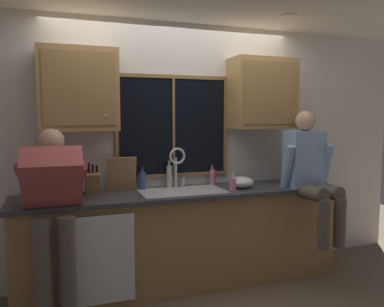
{
  "coord_description": "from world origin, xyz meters",
  "views": [
    {
      "loc": [
        -1.13,
        -3.71,
        1.63
      ],
      "look_at": [
        0.08,
        -0.3,
        1.28
      ],
      "focal_mm": 35.94,
      "sensor_mm": 36.0,
      "label": 1
    }
  ],
  "objects": [
    {
      "name": "back_wall",
      "position": [
        0.0,
        0.06,
        1.27
      ],
      "size": [
        5.45,
        0.12,
        2.55
      ],
      "primitive_type": "cube",
      "color": "silver",
      "rests_on": "floor"
    },
    {
      "name": "cutting_board",
      "position": [
        -0.56,
        -0.08,
        1.08
      ],
      "size": [
        0.28,
        0.09,
        0.33
      ],
      "primitive_type": "cube",
      "rotation": [
        0.21,
        0.0,
        0.0
      ],
      "color": "#997047",
      "rests_on": "countertop"
    },
    {
      "name": "window_mullion_center",
      "position": [
        -0.02,
        -0.02,
        1.52
      ],
      "size": [
        0.02,
        0.02,
        0.95
      ],
      "primitive_type": "cube",
      "color": "olive"
    },
    {
      "name": "ceiling_downlight_right",
      "position": [
        0.91,
        -0.6,
        2.54
      ],
      "size": [
        0.14,
        0.14,
        0.01
      ],
      "primitive_type": "cylinder",
      "color": "#FFEAB2"
    },
    {
      "name": "window_glass",
      "position": [
        -0.02,
        -0.01,
        1.52
      ],
      "size": [
        1.1,
        0.02,
        0.95
      ],
      "primitive_type": "cube",
      "color": "black"
    },
    {
      "name": "window_frame_top",
      "position": [
        -0.02,
        -0.02,
        2.02
      ],
      "size": [
        1.17,
        0.02,
        0.04
      ],
      "primitive_type": "cube",
      "color": "olive"
    },
    {
      "name": "countertop",
      "position": [
        0.0,
        -0.31,
        0.9
      ],
      "size": [
        3.11,
        0.62,
        0.04
      ],
      "primitive_type": "cube",
      "color": "#38383D",
      "rests_on": "lower_cabinet_run"
    },
    {
      "name": "bottle_green_glass",
      "position": [
        -0.36,
        -0.09,
        1.01
      ],
      "size": [
        0.07,
        0.07,
        0.22
      ],
      "color": "#334C8C",
      "rests_on": "countertop"
    },
    {
      "name": "sink",
      "position": [
        -0.02,
        -0.3,
        0.82
      ],
      "size": [
        0.8,
        0.46,
        0.21
      ],
      "color": "#B7B7BC",
      "rests_on": "lower_cabinet_run"
    },
    {
      "name": "knife_block",
      "position": [
        -0.84,
        -0.18,
        1.03
      ],
      "size": [
        0.12,
        0.18,
        0.32
      ],
      "color": "olive",
      "rests_on": "countertop"
    },
    {
      "name": "window_frame_right",
      "position": [
        0.55,
        -0.02,
        1.52
      ],
      "size": [
        0.03,
        0.02,
        0.95
      ],
      "primitive_type": "cube",
      "color": "olive"
    },
    {
      "name": "window_frame_left",
      "position": [
        -0.58,
        -0.02,
        1.52
      ],
      "size": [
        0.03,
        0.02,
        0.95
      ],
      "primitive_type": "cube",
      "color": "olive"
    },
    {
      "name": "window_frame_bottom",
      "position": [
        -0.02,
        -0.02,
        1.03
      ],
      "size": [
        1.17,
        0.02,
        0.04
      ],
      "primitive_type": "cube",
      "color": "olive"
    },
    {
      "name": "upper_cabinet_left",
      "position": [
        -0.93,
        -0.17,
        1.86
      ],
      "size": [
        0.67,
        0.36,
        0.72
      ],
      "color": "#B2844C"
    },
    {
      "name": "lower_cabinet_run",
      "position": [
        0.0,
        -0.29,
        0.44
      ],
      "size": [
        3.05,
        0.58,
        0.88
      ],
      "primitive_type": "cube",
      "color": "#A07744",
      "rests_on": "floor"
    },
    {
      "name": "bottle_tall_clear",
      "position": [
        -0.09,
        -0.09,
        1.04
      ],
      "size": [
        0.05,
        0.05,
        0.28
      ],
      "color": "#B7B7BC",
      "rests_on": "countertop"
    },
    {
      "name": "bottle_amber_small",
      "position": [
        0.38,
        -0.08,
        1.01
      ],
      "size": [
        0.06,
        0.06,
        0.21
      ],
      "color": "pink",
      "rests_on": "countertop"
    },
    {
      "name": "dishwasher_front",
      "position": [
        -0.84,
        -0.61,
        0.46
      ],
      "size": [
        0.6,
        0.02,
        0.74
      ],
      "primitive_type": "cube",
      "color": "white"
    },
    {
      "name": "person_sitting_on_counter",
      "position": [
        1.22,
        -0.57,
        1.1
      ],
      "size": [
        0.54,
        0.62,
        1.26
      ],
      "color": "#595147",
      "rests_on": "countertop"
    },
    {
      "name": "person_standing",
      "position": [
        -1.17,
        -0.6,
        0.95
      ],
      "size": [
        0.53,
        0.7,
        1.53
      ],
      "color": "#595147",
      "rests_on": "floor"
    },
    {
      "name": "soap_dispenser",
      "position": [
        0.44,
        -0.45,
        0.98
      ],
      "size": [
        0.06,
        0.07,
        0.17
      ],
      "color": "pink",
      "rests_on": "countertop"
    },
    {
      "name": "faucet",
      "position": [
        -0.01,
        -0.12,
        1.17
      ],
      "size": [
        0.18,
        0.09,
        0.4
      ],
      "color": "silver",
      "rests_on": "countertop"
    },
    {
      "name": "mixing_bowl",
      "position": [
        0.59,
        -0.33,
        0.97
      ],
      "size": [
        0.24,
        0.24,
        0.12
      ],
      "primitive_type": "ellipsoid",
      "color": "silver",
      "rests_on": "countertop"
    },
    {
      "name": "upper_cabinet_right",
      "position": [
        0.9,
        -0.17,
        1.86
      ],
      "size": [
        0.67,
        0.36,
        0.72
      ],
      "color": "#B2844C"
    }
  ]
}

